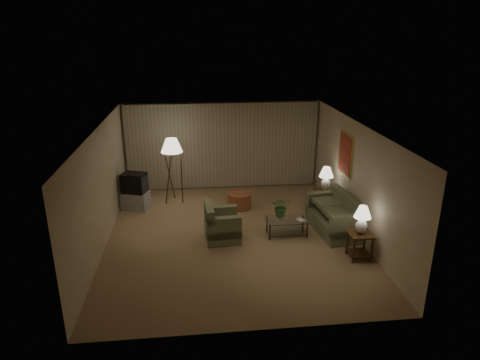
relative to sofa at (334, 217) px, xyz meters
name	(u,v)px	position (x,y,z in m)	size (l,w,h in m)	color
ground	(233,236)	(-2.50, 0.01, -0.37)	(7.00, 7.00, 0.00)	#A27E59
room_shell	(228,150)	(-2.48, 1.52, 1.37)	(6.04, 7.02, 2.72)	beige
sofa	(334,217)	(0.00, 0.00, 0.00)	(1.85, 1.18, 0.75)	#717854
armchair	(223,226)	(-2.76, -0.13, -0.02)	(0.93, 0.89, 0.71)	#717854
side_table_near	(360,241)	(0.15, -1.35, 0.03)	(0.50, 0.50, 0.60)	#37210F
side_table_far	(325,197)	(0.15, 1.25, 0.03)	(0.55, 0.46, 0.60)	#37210F
table_lamp_near	(362,217)	(0.15, -1.35, 0.60)	(0.37, 0.37, 0.64)	silver
table_lamp_far	(326,177)	(0.15, 1.25, 0.62)	(0.39, 0.39, 0.67)	silver
coffee_table	(287,225)	(-1.20, -0.10, -0.10)	(1.05, 0.57, 0.41)	silver
tv_cabinet	(136,200)	(-5.05, 1.96, -0.12)	(0.84, 0.67, 0.50)	#9F9FA1
crt_tv	(134,183)	(-5.05, 1.96, 0.40)	(0.75, 0.64, 0.55)	black
floor_lamp	(173,169)	(-4.00, 2.38, 0.61)	(0.61, 0.61, 1.89)	#37210F
ottoman	(239,200)	(-2.17, 1.71, -0.15)	(0.66, 0.66, 0.44)	#9D5535
vase	(281,217)	(-1.35, -0.10, 0.11)	(0.14, 0.14, 0.15)	white
flowers	(281,204)	(-1.35, -0.10, 0.45)	(0.46, 0.40, 0.51)	#3D7A36
book	(298,221)	(-0.95, -0.20, 0.05)	(0.16, 0.21, 0.02)	olive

